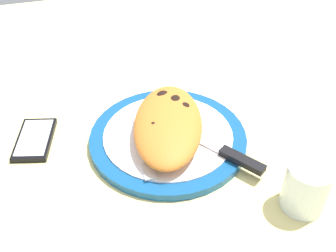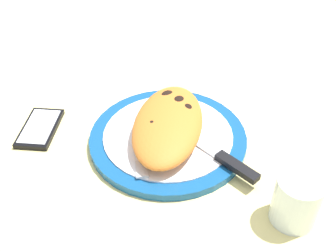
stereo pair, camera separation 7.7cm
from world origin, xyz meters
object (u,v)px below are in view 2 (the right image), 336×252
(fork, at_px, (141,151))
(smartphone, at_px, (40,128))
(plate, at_px, (168,138))
(knife, at_px, (222,157))
(calzone, at_px, (169,125))
(water_glass, at_px, (296,202))

(fork, bearing_deg, smartphone, -119.70)
(plate, bearing_deg, knife, 46.13)
(knife, bearing_deg, plate, -133.87)
(fork, distance_m, knife, 0.15)
(calzone, relative_size, knife, 1.40)
(water_glass, bearing_deg, plate, -140.82)
(smartphone, bearing_deg, calzone, 74.43)
(plate, bearing_deg, smartphone, -105.47)
(fork, height_order, water_glass, water_glass)
(calzone, bearing_deg, plate, -118.90)
(plate, distance_m, calzone, 0.03)
(water_glass, bearing_deg, fork, -126.53)
(calzone, xyz_separation_m, water_glass, (0.21, 0.17, -0.01))
(plate, height_order, water_glass, water_glass)
(fork, xyz_separation_m, smartphone, (-0.11, -0.19, -0.02))
(knife, distance_m, water_glass, 0.15)
(calzone, height_order, water_glass, water_glass)
(knife, xyz_separation_m, water_glass, (0.13, 0.08, 0.01))
(calzone, distance_m, fork, 0.07)
(fork, relative_size, water_glass, 1.96)
(knife, xyz_separation_m, smartphone, (-0.15, -0.33, -0.02))
(plate, relative_size, calzone, 1.12)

